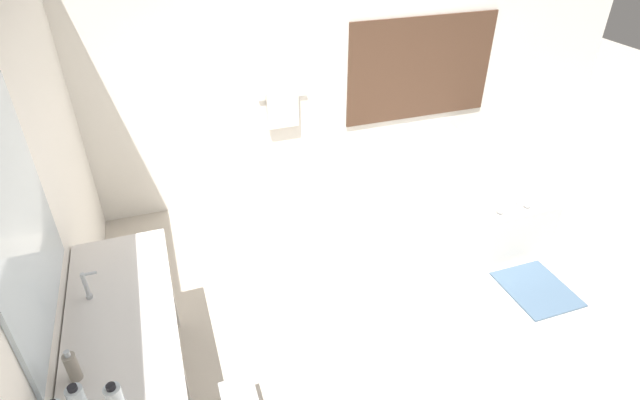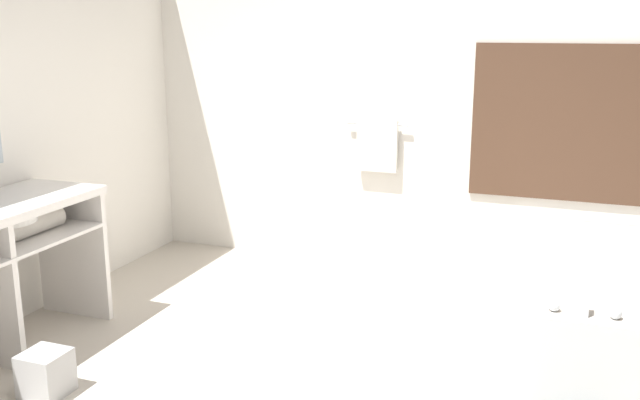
{
  "view_description": "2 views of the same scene",
  "coord_description": "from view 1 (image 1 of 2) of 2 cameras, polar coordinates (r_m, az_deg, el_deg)",
  "views": [
    {
      "loc": [
        -1.5,
        -2.43,
        2.93
      ],
      "look_at": [
        -0.45,
        0.6,
        0.86
      ],
      "focal_mm": 28.0,
      "sensor_mm": 36.0,
      "label": 1
    },
    {
      "loc": [
        1.19,
        -3.07,
        1.88
      ],
      "look_at": [
        -0.19,
        0.62,
        0.91
      ],
      "focal_mm": 40.0,
      "sensor_mm": 36.0,
      "label": 2
    }
  ],
  "objects": [
    {
      "name": "bathtub",
      "position": [
        5.3,
        15.31,
        1.58
      ],
      "size": [
        0.91,
        1.89,
        0.63
      ],
      "color": "silver",
      "rests_on": "ground_plane"
    },
    {
      "name": "bath_mat",
      "position": [
        4.66,
        23.52,
        -9.31
      ],
      "size": [
        0.52,
        0.61,
        0.02
      ],
      "color": "slate",
      "rests_on": "ground_plane"
    },
    {
      "name": "ground_plane",
      "position": [
        4.09,
        8.92,
        -13.45
      ],
      "size": [
        16.0,
        16.0,
        0.0
      ],
      "primitive_type": "plane",
      "color": "beige",
      "rests_on": "ground"
    },
    {
      "name": "vanity_counter",
      "position": [
        3.19,
        -20.95,
        -15.3
      ],
      "size": [
        0.59,
        1.59,
        0.9
      ],
      "color": "white",
      "rests_on": "ground_plane"
    },
    {
      "name": "sink_faucet",
      "position": [
        3.15,
        -25.12,
        -8.91
      ],
      "size": [
        0.09,
        0.04,
        0.18
      ],
      "color": "silver",
      "rests_on": "vanity_counter"
    },
    {
      "name": "wall_left_with_mirror",
      "position": [
        2.98,
        -30.0,
        -4.08
      ],
      "size": [
        0.08,
        7.4,
        2.7
      ],
      "color": "white",
      "rests_on": "ground_plane"
    },
    {
      "name": "wall_back_with_blinds",
      "position": [
        5.16,
        -0.85,
        14.91
      ],
      "size": [
        7.4,
        0.13,
        2.7
      ],
      "color": "white",
      "rests_on": "ground_plane"
    },
    {
      "name": "soap_dispenser",
      "position": [
        2.75,
        -26.45,
        -16.69
      ],
      "size": [
        0.06,
        0.06,
        0.19
      ],
      "color": "gray",
      "rests_on": "vanity_counter"
    }
  ]
}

